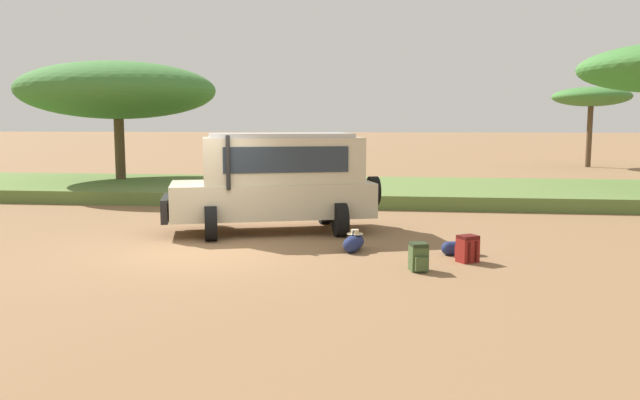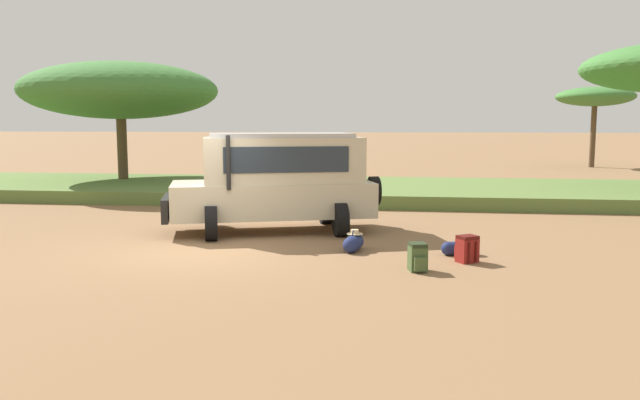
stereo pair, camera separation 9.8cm
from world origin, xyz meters
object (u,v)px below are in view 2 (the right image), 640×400
Objects in this scene: backpack_beside_front_wheel at (467,249)px; acacia_tree_far_left at (120,91)px; safari_vehicle at (277,180)px; backpack_cluster_center at (418,257)px; duffel_bag_soft_canvas at (460,248)px; acacia_tree_centre_back at (595,97)px; duffel_bag_low_black_case at (353,243)px.

backpack_beside_front_wheel is 17.50m from acacia_tree_far_left.
safari_vehicle reaches higher than backpack_cluster_center.
acacia_tree_centre_back reaches higher than duffel_bag_soft_canvas.
acacia_tree_far_left is at bearing -144.85° from acacia_tree_centre_back.
backpack_cluster_center is 0.11× the size of acacia_tree_centre_back.
safari_vehicle is 4.97m from duffel_bag_soft_canvas.
backpack_cluster_center is at bearing -111.13° from acacia_tree_centre_back.
acacia_tree_far_left reaches higher than safari_vehicle.
safari_vehicle is at bearing -47.03° from acacia_tree_far_left.
backpack_beside_front_wheel is 1.30m from backpack_cluster_center.
safari_vehicle is 3.19m from duffel_bag_low_black_case.
acacia_tree_far_left reaches higher than duffel_bag_soft_canvas.
acacia_tree_far_left is (-12.43, 11.03, 3.81)m from duffel_bag_soft_canvas.
backpack_cluster_center is at bearing -137.62° from backpack_beside_front_wheel.
backpack_cluster_center reaches higher than duffel_bag_low_black_case.
duffel_bag_soft_canvas is (-0.08, 0.64, -0.11)m from backpack_beside_front_wheel.
backpack_beside_front_wheel is at bearing -110.00° from acacia_tree_centre_back.
safari_vehicle is at bearing 146.30° from backpack_beside_front_wheel.
safari_vehicle is 0.70× the size of acacia_tree_far_left.
acacia_tree_far_left is 1.61× the size of acacia_tree_centre_back.
acacia_tree_centre_back reaches higher than safari_vehicle.
backpack_cluster_center is at bearing -47.34° from acacia_tree_far_left.
safari_vehicle reaches higher than duffel_bag_low_black_case.
acacia_tree_far_left is at bearing 132.97° from safari_vehicle.
backpack_cluster_center is 0.66× the size of duffel_bag_low_black_case.
acacia_tree_far_left is at bearing 138.43° from duffel_bag_soft_canvas.
safari_vehicle is at bearing 131.93° from backpack_cluster_center.
backpack_beside_front_wheel is 0.66× the size of duffel_bag_low_black_case.
backpack_cluster_center is 17.45m from acacia_tree_far_left.
safari_vehicle is 5.34m from backpack_beside_front_wheel.
safari_vehicle is 5.19m from backpack_cluster_center.
backpack_beside_front_wheel is 0.11× the size of acacia_tree_centre_back.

